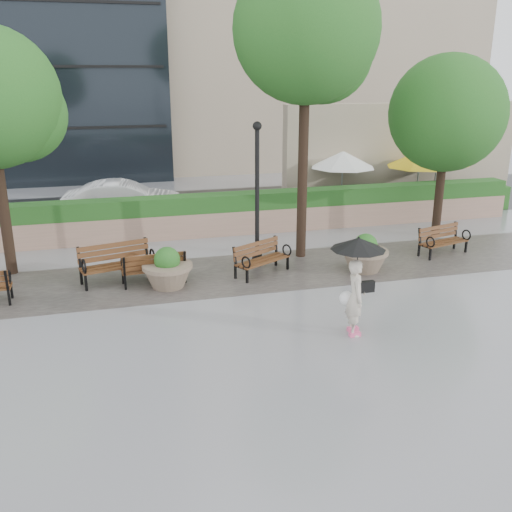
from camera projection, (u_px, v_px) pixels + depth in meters
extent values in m
plane|color=gray|center=(225.00, 323.00, 12.35)|extent=(100.00, 100.00, 0.00)
cube|color=#383330|center=(201.00, 276.00, 15.11)|extent=(28.00, 3.20, 0.01)
cube|color=tan|center=(181.00, 225.00, 18.67)|extent=(24.00, 0.80, 0.80)
cube|color=#22501A|center=(180.00, 205.00, 18.46)|extent=(24.00, 0.75, 0.55)
cube|color=tan|center=(401.00, 153.00, 23.24)|extent=(10.00, 0.60, 4.00)
cube|color=#22501A|center=(415.00, 203.00, 21.58)|extent=(8.00, 0.50, 0.90)
cube|color=black|center=(167.00, 209.00, 22.47)|extent=(40.00, 7.00, 0.00)
torus|color=black|center=(9.00, 277.00, 13.45)|extent=(0.05, 0.33, 0.33)
cube|color=#562E18|center=(118.00, 266.00, 14.57)|extent=(1.93, 0.99, 0.05)
cube|color=#562E18|center=(113.00, 251.00, 14.71)|extent=(1.82, 0.58, 0.43)
cube|color=black|center=(118.00, 273.00, 14.66)|extent=(1.96, 1.09, 0.47)
torus|color=black|center=(84.00, 266.00, 13.95)|extent=(0.14, 0.38, 0.38)
torus|color=black|center=(152.00, 256.00, 14.76)|extent=(0.14, 0.38, 0.38)
cube|color=#562E18|center=(153.00, 269.00, 14.53)|extent=(1.64, 0.62, 0.04)
cube|color=#562E18|center=(155.00, 261.00, 14.23)|extent=(1.61, 0.25, 0.38)
cube|color=black|center=(154.00, 276.00, 14.57)|extent=(1.65, 0.71, 0.41)
torus|color=black|center=(181.00, 258.00, 14.87)|extent=(0.07, 0.33, 0.33)
torus|color=black|center=(122.00, 264.00, 14.38)|extent=(0.07, 0.33, 0.33)
cube|color=#562E18|center=(263.00, 260.00, 15.16)|extent=(1.64, 1.21, 0.04)
cube|color=#562E18|center=(256.00, 249.00, 15.24)|extent=(1.46, 0.88, 0.38)
cube|color=black|center=(262.00, 267.00, 15.23)|extent=(1.69, 1.29, 0.41)
torus|color=black|center=(246.00, 262.00, 14.49)|extent=(0.20, 0.31, 0.33)
torus|color=black|center=(287.00, 250.00, 15.50)|extent=(0.20, 0.31, 0.33)
cube|color=#562E18|center=(444.00, 242.00, 16.80)|extent=(1.65, 0.88, 0.04)
cube|color=#562E18|center=(439.00, 231.00, 16.92)|extent=(1.55, 0.52, 0.37)
cube|color=black|center=(443.00, 248.00, 16.88)|extent=(1.67, 0.96, 0.40)
torus|color=black|center=(430.00, 242.00, 16.26)|extent=(0.13, 0.32, 0.32)
torus|color=black|center=(466.00, 235.00, 16.98)|extent=(0.13, 0.32, 0.32)
cylinder|color=#7F6B56|center=(167.00, 266.00, 14.22)|extent=(1.25, 1.25, 0.10)
sphere|color=#164F19|center=(167.00, 260.00, 14.16)|extent=(0.65, 0.65, 0.65)
cylinder|color=#7F6B56|center=(365.00, 252.00, 15.38)|extent=(1.25, 1.25, 0.10)
sphere|color=#164F19|center=(366.00, 245.00, 15.32)|extent=(0.65, 0.65, 0.65)
cylinder|color=black|center=(257.00, 199.00, 15.48)|extent=(0.12, 0.12, 3.78)
cylinder|color=black|center=(257.00, 259.00, 16.02)|extent=(0.28, 0.28, 0.30)
sphere|color=black|center=(257.00, 126.00, 14.89)|extent=(0.24, 0.24, 0.24)
cylinder|color=black|center=(2.00, 195.00, 14.71)|extent=(0.28, 0.28, 4.27)
sphere|color=#164F19|center=(18.00, 114.00, 14.51)|extent=(2.45, 2.45, 2.45)
cylinder|color=black|center=(303.00, 157.00, 15.90)|extent=(0.28, 0.28, 5.82)
sphere|color=#164F19|center=(306.00, 29.00, 14.87)|extent=(3.88, 3.88, 3.88)
sphere|color=#164F19|center=(323.00, 53.00, 15.47)|extent=(2.72, 2.72, 2.72)
cylinder|color=black|center=(441.00, 180.00, 18.38)|extent=(0.28, 0.28, 3.68)
sphere|color=#164F19|center=(447.00, 113.00, 17.73)|extent=(3.62, 3.62, 3.62)
sphere|color=#164F19|center=(457.00, 124.00, 18.26)|extent=(2.53, 2.53, 2.53)
cylinder|color=black|center=(341.00, 210.00, 22.19)|extent=(0.40, 0.40, 0.10)
cylinder|color=#99999E|center=(342.00, 183.00, 21.86)|extent=(0.06, 0.06, 2.20)
cone|color=white|center=(343.00, 160.00, 21.59)|extent=(2.50, 2.50, 0.60)
cylinder|color=black|center=(415.00, 209.00, 22.33)|extent=(0.40, 0.40, 0.10)
cylinder|color=#99999E|center=(417.00, 182.00, 22.01)|extent=(0.06, 0.06, 2.20)
cone|color=gold|center=(419.00, 159.00, 21.73)|extent=(2.50, 2.50, 0.60)
cylinder|color=black|center=(432.00, 206.00, 22.87)|extent=(0.40, 0.40, 0.10)
cylinder|color=#99999E|center=(435.00, 180.00, 22.55)|extent=(0.06, 0.06, 2.20)
cone|color=gold|center=(437.00, 157.00, 22.27)|extent=(2.50, 2.50, 0.60)
imported|color=silver|center=(124.00, 200.00, 20.77)|extent=(4.40, 1.93, 1.41)
imported|color=beige|center=(356.00, 295.00, 11.59)|extent=(0.57, 0.71, 1.71)
cube|color=#F2598C|center=(353.00, 329.00, 11.95)|extent=(0.16, 0.26, 0.09)
cube|color=#F2598C|center=(355.00, 334.00, 11.71)|extent=(0.16, 0.26, 0.09)
cube|color=black|center=(367.00, 287.00, 11.59)|extent=(0.19, 0.34, 0.24)
sphere|color=white|center=(346.00, 298.00, 11.85)|extent=(0.30, 0.30, 0.30)
cylinder|color=black|center=(357.00, 264.00, 11.44)|extent=(0.02, 0.02, 0.91)
cone|color=black|center=(358.00, 244.00, 11.30)|extent=(1.11, 1.11, 0.24)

